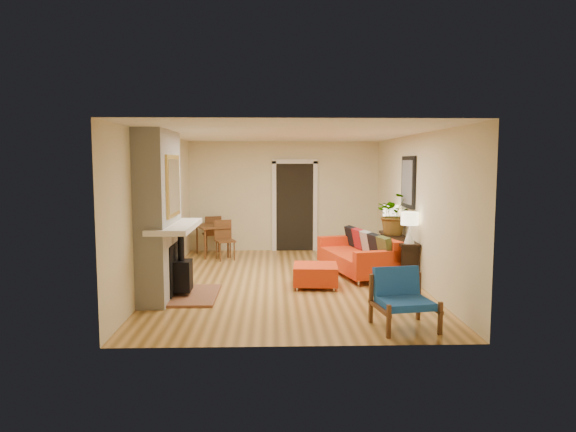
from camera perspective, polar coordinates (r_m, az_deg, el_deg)
name	(u,v)px	position (r m, az deg, el deg)	size (l,w,h in m)	color
room_shell	(311,201)	(11.67, 2.61, 1.70)	(6.50, 6.50, 6.50)	tan
fireplace	(162,219)	(8.20, -13.87, -0.29)	(1.09, 1.68, 2.60)	white
sofa	(360,255)	(9.90, 8.05, -4.28)	(1.35, 2.21, 0.81)	silver
ottoman	(315,274)	(8.80, 3.06, -6.46)	(0.79, 0.79, 0.37)	silver
blue_chair	(401,295)	(6.84, 12.49, -8.60)	(0.82, 0.81, 0.75)	brown
dining_table	(215,231)	(11.74, -8.12, -1.67)	(1.05, 1.61, 0.85)	brown
console_table	(398,245)	(9.83, 12.13, -3.13)	(0.34, 1.85, 0.72)	black
lamp_near	(410,224)	(9.02, 13.36, -0.85)	(0.30, 0.30, 0.54)	white
lamp_far	(390,215)	(10.40, 11.32, 0.08)	(0.30, 0.30, 0.54)	white
houseplant	(395,214)	(10.01, 11.79, 0.23)	(0.73, 0.63, 0.81)	#1E5919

